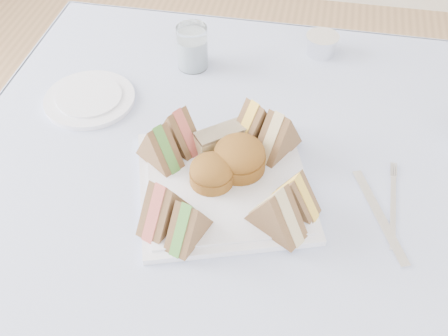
# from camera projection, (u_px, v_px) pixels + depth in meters

# --- Properties ---
(table) EXTENTS (0.90, 0.90, 0.74)m
(table) POSITION_uv_depth(u_px,v_px,m) (228.00, 284.00, 1.28)
(table) COLOR brown
(table) RESTS_ON floor
(tablecloth) EXTENTS (1.02, 1.02, 0.01)m
(tablecloth) POSITION_uv_depth(u_px,v_px,m) (229.00, 172.00, 1.01)
(tablecloth) COLOR #ACBCED
(tablecloth) RESTS_ON table
(serving_plate) EXTENTS (0.37, 0.37, 0.01)m
(serving_plate) POSITION_uv_depth(u_px,v_px,m) (224.00, 186.00, 0.98)
(serving_plate) COLOR white
(serving_plate) RESTS_ON tablecloth
(sandwich_fl_a) EXTENTS (0.08, 0.11, 0.09)m
(sandwich_fl_a) POSITION_uv_depth(u_px,v_px,m) (163.00, 203.00, 0.89)
(sandwich_fl_a) COLOR brown
(sandwich_fl_a) RESTS_ON serving_plate
(sandwich_fl_b) EXTENTS (0.07, 0.10, 0.08)m
(sandwich_fl_b) POSITION_uv_depth(u_px,v_px,m) (188.00, 221.00, 0.87)
(sandwich_fl_b) COLOR brown
(sandwich_fl_b) RESTS_ON serving_plate
(sandwich_fr_a) EXTENTS (0.10, 0.07, 0.08)m
(sandwich_fr_a) POSITION_uv_depth(u_px,v_px,m) (295.00, 192.00, 0.91)
(sandwich_fr_a) COLOR brown
(sandwich_fr_a) RESTS_ON serving_plate
(sandwich_fr_b) EXTENTS (0.11, 0.09, 0.09)m
(sandwich_fr_b) POSITION_uv_depth(u_px,v_px,m) (277.00, 210.00, 0.88)
(sandwich_fr_b) COLOR brown
(sandwich_fr_b) RESTS_ON serving_plate
(sandwich_bl_a) EXTENTS (0.10, 0.09, 0.08)m
(sandwich_bl_a) POSITION_uv_depth(u_px,v_px,m) (159.00, 144.00, 0.98)
(sandwich_bl_a) COLOR brown
(sandwich_bl_a) RESTS_ON serving_plate
(sandwich_bl_b) EXTENTS (0.10, 0.09, 0.08)m
(sandwich_bl_b) POSITION_uv_depth(u_px,v_px,m) (178.00, 128.00, 1.01)
(sandwich_bl_b) COLOR brown
(sandwich_bl_b) RESTS_ON serving_plate
(sandwich_br_a) EXTENTS (0.09, 0.11, 0.09)m
(sandwich_br_a) POSITION_uv_depth(u_px,v_px,m) (278.00, 132.00, 1.00)
(sandwich_br_a) COLOR brown
(sandwich_br_a) RESTS_ON serving_plate
(sandwich_br_b) EXTENTS (0.10, 0.11, 0.09)m
(sandwich_br_b) POSITION_uv_depth(u_px,v_px,m) (254.00, 121.00, 1.02)
(sandwich_br_b) COLOR brown
(sandwich_br_b) RESTS_ON serving_plate
(scone_left) EXTENTS (0.10, 0.10, 0.05)m
(scone_left) POSITION_uv_depth(u_px,v_px,m) (212.00, 172.00, 0.96)
(scone_left) COLOR #9B681F
(scone_left) RESTS_ON serving_plate
(scone_right) EXTENTS (0.13, 0.13, 0.06)m
(scone_right) POSITION_uv_depth(u_px,v_px,m) (239.00, 156.00, 0.98)
(scone_right) COLOR #9B681F
(scone_right) RESTS_ON serving_plate
(pastry_slice) EXTENTS (0.10, 0.09, 0.04)m
(pastry_slice) POSITION_uv_depth(u_px,v_px,m) (221.00, 139.00, 1.02)
(pastry_slice) COLOR beige
(pastry_slice) RESTS_ON serving_plate
(side_plate) EXTENTS (0.24, 0.24, 0.01)m
(side_plate) POSITION_uv_depth(u_px,v_px,m) (90.00, 99.00, 1.15)
(side_plate) COLOR white
(side_plate) RESTS_ON tablecloth
(water_glass) EXTENTS (0.07, 0.07, 0.10)m
(water_glass) POSITION_uv_depth(u_px,v_px,m) (192.00, 47.00, 1.20)
(water_glass) COLOR white
(water_glass) RESTS_ON tablecloth
(tea_strainer) EXTENTS (0.09, 0.09, 0.04)m
(tea_strainer) POSITION_uv_depth(u_px,v_px,m) (322.00, 45.00, 1.25)
(tea_strainer) COLOR silver
(tea_strainer) RESTS_ON tablecloth
(knife) EXTENTS (0.10, 0.20, 0.00)m
(knife) POSITION_uv_depth(u_px,v_px,m) (379.00, 216.00, 0.94)
(knife) COLOR silver
(knife) RESTS_ON tablecloth
(fork) EXTENTS (0.01, 0.16, 0.00)m
(fork) POSITION_uv_depth(u_px,v_px,m) (393.00, 212.00, 0.94)
(fork) COLOR silver
(fork) RESTS_ON tablecloth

